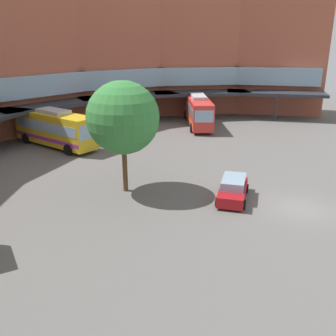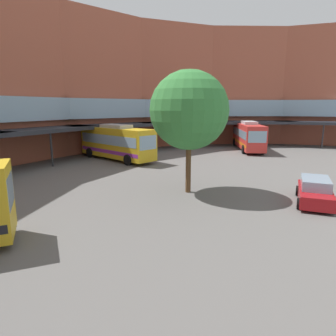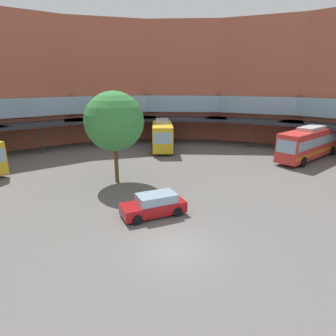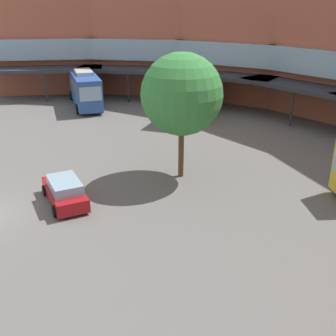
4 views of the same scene
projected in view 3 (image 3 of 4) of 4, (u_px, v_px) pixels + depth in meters
name	position (u px, v px, depth m)	size (l,w,h in m)	color
ground_plane	(177.00, 250.00, 16.26)	(119.17, 119.17, 0.00)	#605E5B
station_building	(117.00, 87.00, 34.31)	(76.30, 38.84, 17.41)	#AD5942
bus_1	(162.00, 134.00, 40.15)	(5.05, 10.65, 3.89)	gold
bus_2	(310.00, 142.00, 34.58)	(11.61, 7.10, 3.86)	red
parked_car	(154.00, 205.00, 20.24)	(4.59, 2.46, 1.53)	#A51419
plaza_tree	(114.00, 121.00, 25.57)	(5.21, 5.21, 8.17)	brown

